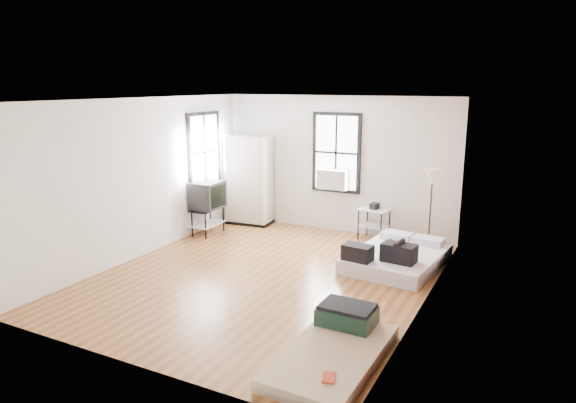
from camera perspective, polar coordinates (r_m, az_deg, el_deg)
The scene contains 8 objects.
ground at distance 8.38m, azimuth -2.47°, elevation -8.26°, with size 6.00×6.00×0.00m, color brown.
room_shell at distance 8.12m, azimuth 0.10°, elevation 3.79°, with size 5.02×6.02×2.80m.
mattress_main at distance 8.94m, azimuth 11.92°, elevation -6.04°, with size 1.55×1.99×0.60m.
mattress_bare at distance 6.10m, azimuth 5.34°, elevation -15.65°, with size 1.01×1.86×0.40m.
wardrobe at distance 11.25m, azimuth -4.35°, elevation 2.38°, with size 1.02×0.64×1.94m.
side_table at distance 10.27m, azimuth 9.56°, elevation -1.47°, with size 0.62×0.53×0.74m.
floor_lamp at distance 9.63m, azimuth 15.73°, elevation 2.14°, with size 0.33×0.33×1.53m.
tv_stand at distance 10.53m, azimuth -8.95°, elevation 0.53°, with size 0.56×0.79×1.10m.
Camera 1 is at (3.87, -6.78, 3.04)m, focal length 32.00 mm.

